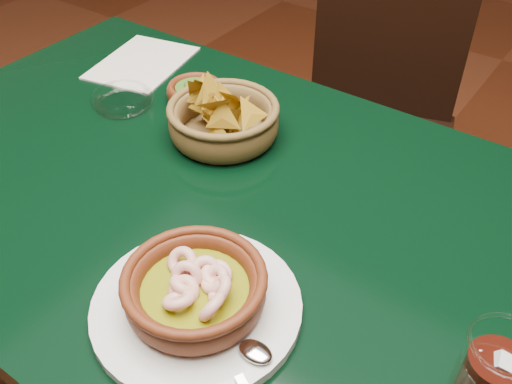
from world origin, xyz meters
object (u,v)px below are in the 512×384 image
Objects in this scene: shrimp_plate at (196,294)px; chip_basket at (223,120)px; dining_table at (198,225)px; dining_chair at (374,121)px.

chip_basket is at bearing 122.87° from shrimp_plate.
dining_chair is at bearing 88.83° from dining_table.
shrimp_plate is at bearing -48.83° from dining_table.
dining_table is 1.32× the size of dining_chair.
chip_basket is at bearing -95.37° from dining_chair.
dining_chair is 3.94× the size of chip_basket.
chip_basket is at bearing 106.67° from dining_table.
chip_basket is (-0.05, -0.57, 0.29)m from dining_chair.
dining_table is 5.18× the size of chip_basket.
dining_table is at bearing -73.33° from chip_basket.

